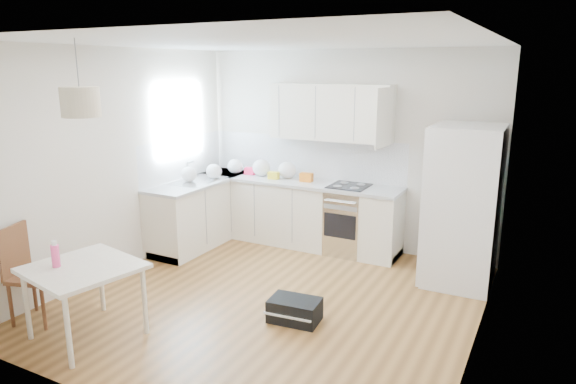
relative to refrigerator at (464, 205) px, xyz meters
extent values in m
plane|color=brown|center=(-1.72, -1.50, -0.92)|extent=(4.20, 4.20, 0.00)
plane|color=white|center=(-1.72, -1.50, 1.78)|extent=(4.20, 4.20, 0.00)
plane|color=beige|center=(-1.72, 0.60, 0.43)|extent=(4.20, 0.00, 4.20)
plane|color=beige|center=(-3.82, -1.50, 0.43)|extent=(0.00, 4.20, 4.20)
plane|color=beige|center=(0.38, -1.50, 0.43)|extent=(0.00, 4.20, 4.20)
cube|color=#BFE0F9|center=(-3.81, -0.35, 0.83)|extent=(0.02, 1.00, 1.00)
cube|color=white|center=(-2.32, 0.30, -0.48)|extent=(3.00, 0.60, 0.88)
cube|color=white|center=(-3.52, -0.30, -0.48)|extent=(0.60, 1.80, 0.88)
cube|color=#B7B9BC|center=(-2.32, 0.30, -0.02)|extent=(3.02, 0.64, 0.04)
cube|color=#B7B9BC|center=(-3.52, -0.30, -0.02)|extent=(0.64, 1.82, 0.04)
cube|color=white|center=(-2.32, 0.59, 0.29)|extent=(3.00, 0.01, 0.58)
cube|color=white|center=(-3.82, -0.30, 0.29)|extent=(0.01, 1.80, 0.58)
cube|color=white|center=(-1.87, 0.44, 0.95)|extent=(1.70, 0.32, 0.75)
cube|color=beige|center=(-2.85, -2.96, -0.24)|extent=(1.05, 1.05, 0.04)
cylinder|color=white|center=(-3.29, -3.25, -0.59)|extent=(0.05, 0.05, 0.66)
cylinder|color=white|center=(-2.56, -3.41, -0.59)|extent=(0.05, 0.05, 0.66)
cylinder|color=white|center=(-3.14, -2.52, -0.59)|extent=(0.05, 0.05, 0.66)
cylinder|color=white|center=(-2.41, -2.67, -0.59)|extent=(0.05, 0.05, 0.66)
cylinder|color=#F64487|center=(-3.05, -3.08, -0.09)|extent=(0.09, 0.09, 0.25)
cube|color=black|center=(-1.27, -1.80, -0.81)|extent=(0.52, 0.37, 0.23)
cylinder|color=beige|center=(-2.74, -2.91, 1.26)|extent=(0.35, 0.35, 0.25)
ellipsoid|color=white|center=(-3.33, 0.30, 0.11)|extent=(0.24, 0.21, 0.22)
ellipsoid|color=white|center=(-2.89, 0.32, 0.12)|extent=(0.27, 0.23, 0.24)
ellipsoid|color=white|center=(-2.49, 0.37, 0.12)|extent=(0.26, 0.22, 0.24)
ellipsoid|color=white|center=(-3.41, -0.13, 0.10)|extent=(0.23, 0.20, 0.21)
ellipsoid|color=white|center=(-3.59, -0.47, 0.11)|extent=(0.23, 0.20, 0.21)
cube|color=#D06212|center=(-2.16, 0.30, 0.06)|extent=(0.18, 0.12, 0.12)
cube|color=yellow|center=(-2.64, 0.23, 0.05)|extent=(0.16, 0.11, 0.10)
cube|color=#E11C45|center=(-3.10, 0.35, 0.05)|extent=(0.16, 0.11, 0.10)
camera|label=1|loc=(0.84, -5.97, 1.55)|focal=32.00mm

